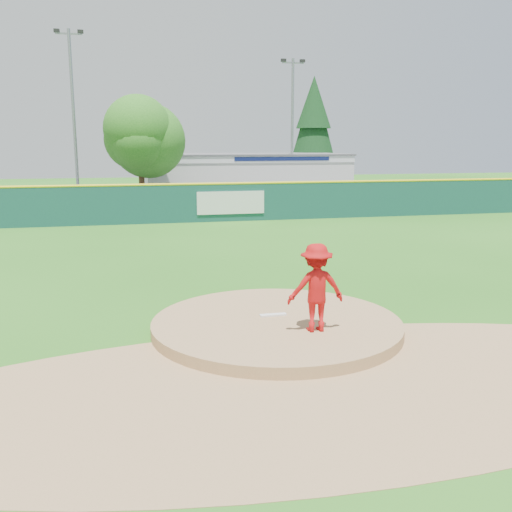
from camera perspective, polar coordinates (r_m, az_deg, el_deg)
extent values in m
plane|color=#286B19|center=(12.74, 2.06, -7.46)|extent=(120.00, 120.00, 0.00)
cylinder|color=#9E774C|center=(12.74, 2.06, -7.46)|extent=(5.50, 5.50, 0.50)
cube|color=white|center=(12.93, 1.72, -5.91)|extent=(0.60, 0.15, 0.04)
cylinder|color=#9E774C|center=(10.07, 6.64, -12.71)|extent=(15.40, 15.40, 0.01)
cube|color=#38383A|center=(38.99, -8.41, 5.09)|extent=(44.00, 16.00, 0.02)
imported|color=#B20F10|center=(11.78, 6.02, -3.16)|extent=(1.20, 0.71, 1.83)
imported|color=white|center=(35.00, -3.24, 5.80)|extent=(6.08, 4.14, 1.55)
cube|color=silver|center=(44.67, -1.26, 8.02)|extent=(15.00, 8.00, 3.20)
cube|color=white|center=(40.69, -0.09, 9.68)|extent=(15.00, 0.06, 0.55)
cube|color=#0F194C|center=(41.15, 2.68, 9.69)|extent=(7.00, 0.03, 0.28)
cube|color=#59595B|center=(44.61, -1.27, 10.13)|extent=(15.20, 8.20, 0.12)
cube|color=white|center=(30.23, -2.53, 5.35)|extent=(3.60, 0.04, 1.20)
cube|color=#154440|center=(29.97, -7.00, 5.23)|extent=(40.00, 0.10, 2.00)
cylinder|color=yellow|center=(29.89, -7.04, 7.13)|extent=(40.00, 0.14, 0.14)
cylinder|color=#382314|center=(36.77, -11.33, 6.65)|extent=(0.36, 0.36, 2.60)
sphere|color=#387F23|center=(36.67, -11.53, 11.73)|extent=(5.60, 5.60, 5.60)
cylinder|color=#382314|center=(50.42, 5.66, 7.42)|extent=(0.40, 0.40, 1.60)
cone|color=#113A16|center=(50.34, 5.77, 12.82)|extent=(4.40, 4.40, 7.90)
cylinder|color=gray|center=(38.77, -17.74, 12.79)|extent=(0.20, 0.20, 11.00)
cube|color=gray|center=(39.31, -18.22, 20.37)|extent=(1.60, 0.10, 0.10)
cube|color=black|center=(39.39, -19.32, 20.51)|extent=(0.35, 0.25, 0.20)
cube|color=black|center=(39.29, -17.15, 20.66)|extent=(0.35, 0.25, 0.20)
cylinder|color=gray|center=(42.44, 3.64, 12.42)|extent=(0.20, 0.20, 10.00)
cube|color=gray|center=(42.80, 3.72, 18.73)|extent=(1.60, 0.10, 0.10)
cube|color=black|center=(42.63, 2.77, 18.97)|extent=(0.35, 0.25, 0.20)
cube|color=black|center=(43.03, 4.66, 18.87)|extent=(0.35, 0.25, 0.20)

